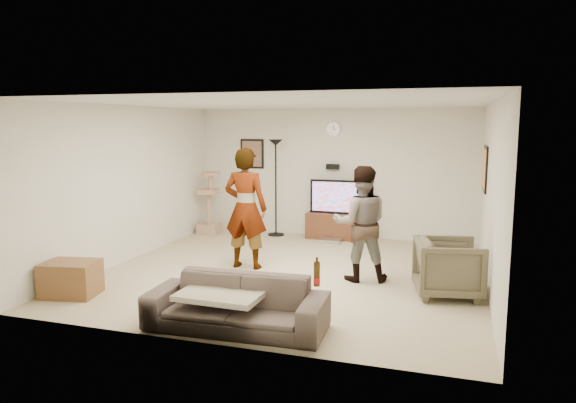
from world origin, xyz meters
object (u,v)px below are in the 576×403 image
(person_right, at_px, (361,224))
(sofa, at_px, (237,304))
(tv, at_px, (338,197))
(floor_lamp, at_px, (276,188))
(cat_tree, at_px, (209,203))
(side_table, at_px, (71,279))
(person_left, at_px, (246,208))
(armchair, at_px, (448,268))
(beer_bottle, at_px, (317,274))
(tv_stand, at_px, (338,226))

(person_right, distance_m, sofa, 2.47)
(sofa, bearing_deg, tv, 86.67)
(tv, relative_size, person_right, 0.67)
(floor_lamp, height_order, cat_tree, floor_lamp)
(person_right, bearing_deg, side_table, 12.66)
(person_left, bearing_deg, tv, -110.57)
(tv, height_order, person_left, person_left)
(sofa, bearing_deg, floor_lamp, 101.41)
(cat_tree, xyz_separation_m, person_left, (1.70, -2.17, 0.30))
(person_right, relative_size, armchair, 2.00)
(person_right, bearing_deg, armchair, 148.05)
(beer_bottle, height_order, side_table, beer_bottle)
(tv_stand, distance_m, tv, 0.57)
(tv, distance_m, person_right, 2.74)
(tv, xyz_separation_m, person_right, (0.89, -2.59, -0.00))
(cat_tree, bearing_deg, armchair, -29.41)
(floor_lamp, relative_size, person_left, 1.02)
(tv_stand, distance_m, cat_tree, 2.64)
(tv_stand, height_order, cat_tree, cat_tree)
(beer_bottle, relative_size, side_table, 0.37)
(tv, distance_m, floor_lamp, 1.25)
(tv_stand, height_order, sofa, sofa)
(tv_stand, distance_m, floor_lamp, 1.43)
(floor_lamp, height_order, person_right, floor_lamp)
(tv, xyz_separation_m, armchair, (2.10, -2.95, -0.45))
(tv_stand, relative_size, person_right, 0.73)
(sofa, height_order, side_table, sofa)
(beer_bottle, xyz_separation_m, side_table, (-3.38, 0.39, -0.47))
(cat_tree, distance_m, person_right, 4.18)
(person_left, bearing_deg, beer_bottle, 126.10)
(tv, bearing_deg, person_right, -71.02)
(floor_lamp, relative_size, side_table, 2.83)
(floor_lamp, bearing_deg, sofa, -76.02)
(side_table, bearing_deg, beer_bottle, -6.56)
(tv, xyz_separation_m, beer_bottle, (0.83, -4.80, -0.13))
(tv, relative_size, armchair, 1.33)
(cat_tree, xyz_separation_m, person_right, (3.49, -2.29, 0.19))
(tv, height_order, side_table, tv)
(person_left, distance_m, beer_bottle, 2.92)
(tv_stand, xyz_separation_m, cat_tree, (-2.60, -0.30, 0.38))
(cat_tree, distance_m, person_left, 2.77)
(sofa, relative_size, beer_bottle, 7.76)
(floor_lamp, relative_size, armchair, 2.33)
(person_right, bearing_deg, floor_lamp, -65.01)
(person_left, xyz_separation_m, person_right, (1.79, -0.12, -0.11))
(armchair, bearing_deg, beer_bottle, 134.18)
(armchair, bearing_deg, person_right, 61.83)
(cat_tree, bearing_deg, person_right, -33.23)
(person_right, bearing_deg, tv, -86.31)
(cat_tree, relative_size, beer_bottle, 5.04)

